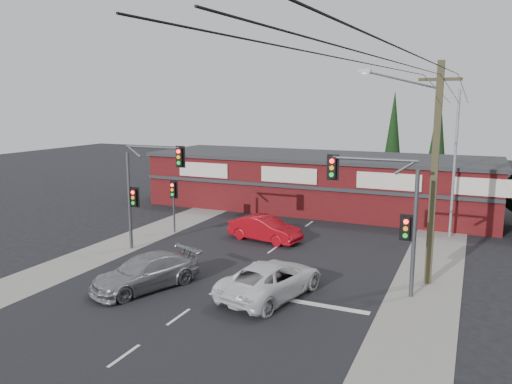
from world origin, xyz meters
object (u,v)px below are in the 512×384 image
at_px(white_suv, 271,279).
at_px(utility_pole, 431,167).
at_px(silver_suv, 146,272).
at_px(shop_building, 318,181).
at_px(red_sedan, 265,229).

height_order(white_suv, utility_pole, utility_pole).
bearing_deg(silver_suv, utility_pole, 49.09).
height_order(white_suv, shop_building, shop_building).
bearing_deg(utility_pole, white_suv, -143.54).
xyz_separation_m(shop_building, utility_pole, (9.36, -14.00, 3.26)).
xyz_separation_m(silver_suv, utility_pole, (11.38, 5.76, 4.66)).
bearing_deg(utility_pole, red_sedan, 159.34).
relative_size(red_sedan, shop_building, 0.17).
xyz_separation_m(white_suv, silver_suv, (-5.50, -1.41, -0.02)).
height_order(red_sedan, shop_building, shop_building).
distance_m(white_suv, red_sedan, 8.73).
height_order(silver_suv, utility_pole, utility_pole).
bearing_deg(utility_pole, silver_suv, -153.16).
height_order(shop_building, utility_pole, utility_pole).
distance_m(silver_suv, red_sedan, 9.53).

